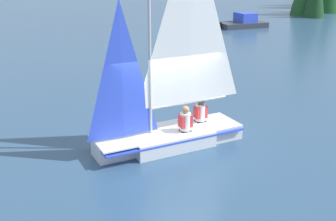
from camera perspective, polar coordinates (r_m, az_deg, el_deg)
The scene contains 5 objects.
ground_plane at distance 11.94m, azimuth 0.00°, elevation -4.65°, with size 260.00×260.00×0.00m, color #2D4C6B.
sailboat_main at distance 11.60m, azimuth 0.25°, elevation -0.33°, with size 4.13×3.69×6.12m.
sailor_helm at distance 11.69m, azimuth 2.36°, elevation -1.90°, with size 0.43×0.42×1.16m.
sailor_crew at distance 12.41m, azimuth 4.41°, elevation -0.64°, with size 0.43×0.42×1.16m.
motorboat_distant at distance 33.70m, azimuth 10.11°, elevation 11.69°, with size 3.98×3.93×1.10m.
Camera 1 is at (9.87, 4.55, 4.93)m, focal length 45.00 mm.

